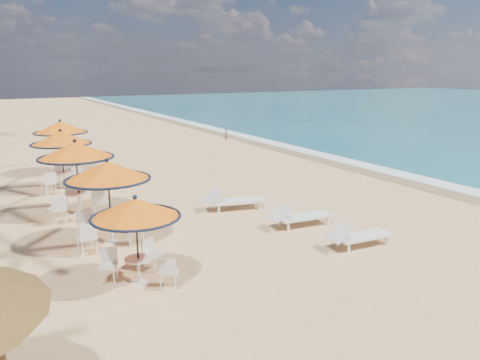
% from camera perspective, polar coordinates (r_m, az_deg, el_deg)
% --- Properties ---
extents(ground, '(160.00, 160.00, 0.00)m').
position_cam_1_polar(ground, '(13.74, 9.87, -7.97)').
color(ground, tan).
rests_on(ground, ground).
extents(foam_strip, '(1.20, 140.00, 0.04)m').
position_cam_1_polar(foam_strip, '(26.92, 11.94, 2.45)').
color(foam_strip, white).
rests_on(foam_strip, ground).
extents(wetsand_band, '(1.40, 140.00, 0.02)m').
position_cam_1_polar(wetsand_band, '(26.34, 10.46, 2.29)').
color(wetsand_band, olive).
rests_on(wetsand_band, ground).
extents(station_0, '(2.08, 2.08, 2.17)m').
position_cam_1_polar(station_0, '(11.06, -12.46, -4.64)').
color(station_0, black).
rests_on(station_0, ground).
extents(station_1, '(2.42, 2.42, 2.53)m').
position_cam_1_polar(station_1, '(13.73, -15.92, -0.21)').
color(station_1, black).
rests_on(station_1, ground).
extents(station_2, '(2.55, 2.64, 2.66)m').
position_cam_1_polar(station_2, '(16.88, -19.39, 2.35)').
color(station_2, black).
rests_on(station_2, ground).
extents(station_3, '(2.46, 2.49, 2.57)m').
position_cam_1_polar(station_3, '(20.77, -20.98, 3.96)').
color(station_3, black).
rests_on(station_3, ground).
extents(station_4, '(2.52, 2.52, 2.63)m').
position_cam_1_polar(station_4, '(24.27, -20.92, 5.31)').
color(station_4, black).
rests_on(station_4, ground).
extents(lounger_near, '(2.04, 0.75, 0.72)m').
position_cam_1_polar(lounger_near, '(13.82, 14.13, -6.56)').
color(lounger_near, white).
rests_on(lounger_near, ground).
extents(lounger_mid, '(2.17, 0.87, 0.76)m').
position_cam_1_polar(lounger_mid, '(15.21, 7.15, -4.34)').
color(lounger_mid, white).
rests_on(lounger_mid, ground).
extents(lounger_far, '(2.27, 1.17, 0.78)m').
position_cam_1_polar(lounger_far, '(16.88, -1.04, -2.42)').
color(lounger_far, white).
rests_on(lounger_far, ground).
extents(person, '(0.22, 0.32, 0.83)m').
position_cam_1_polar(person, '(33.56, -1.70, 5.56)').
color(person, brown).
rests_on(person, ground).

